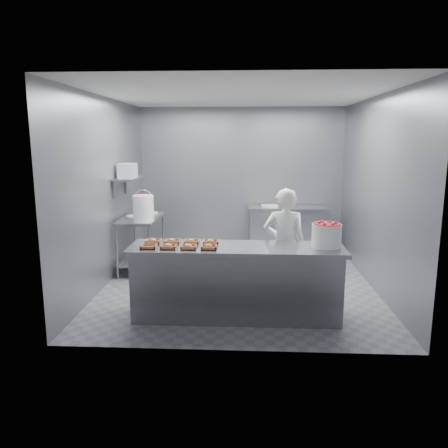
# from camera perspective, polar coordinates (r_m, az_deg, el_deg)

# --- Properties ---
(floor) EXTENTS (4.50, 4.50, 0.00)m
(floor) POSITION_cam_1_polar(r_m,az_deg,el_deg) (6.84, 1.88, -7.55)
(floor) COLOR #4C4C51
(floor) RESTS_ON ground
(ceiling) EXTENTS (4.50, 4.50, 0.00)m
(ceiling) POSITION_cam_1_polar(r_m,az_deg,el_deg) (6.52, 2.04, 16.50)
(ceiling) COLOR white
(ceiling) RESTS_ON wall_back
(wall_back) EXTENTS (4.00, 0.04, 2.80)m
(wall_back) POSITION_cam_1_polar(r_m,az_deg,el_deg) (8.77, 2.25, 5.90)
(wall_back) COLOR slate
(wall_back) RESTS_ON ground
(wall_left) EXTENTS (0.04, 4.50, 2.80)m
(wall_left) POSITION_cam_1_polar(r_m,az_deg,el_deg) (6.87, -15.02, 4.14)
(wall_left) COLOR slate
(wall_left) RESTS_ON ground
(wall_right) EXTENTS (0.04, 4.50, 2.80)m
(wall_right) POSITION_cam_1_polar(r_m,az_deg,el_deg) (6.79, 19.12, 3.84)
(wall_right) COLOR slate
(wall_right) RESTS_ON ground
(service_counter) EXTENTS (2.60, 0.70, 0.90)m
(service_counter) POSITION_cam_1_polar(r_m,az_deg,el_deg) (5.41, 1.61, -7.53)
(service_counter) COLOR slate
(service_counter) RESTS_ON ground
(prep_table) EXTENTS (0.60, 1.20, 0.90)m
(prep_table) POSITION_cam_1_polar(r_m,az_deg,el_deg) (7.47, -10.75, -1.43)
(prep_table) COLOR slate
(prep_table) RESTS_ON ground
(back_counter) EXTENTS (1.50, 0.60, 0.90)m
(back_counter) POSITION_cam_1_polar(r_m,az_deg,el_deg) (8.59, 8.18, -0.69)
(back_counter) COLOR slate
(back_counter) RESTS_ON ground
(wall_shelf) EXTENTS (0.35, 0.90, 0.03)m
(wall_shelf) POSITION_cam_1_polar(r_m,az_deg,el_deg) (7.37, -12.31, 5.88)
(wall_shelf) COLOR slate
(wall_shelf) RESTS_ON wall_left
(tray_0) EXTENTS (0.19, 0.18, 0.04)m
(tray_0) POSITION_cam_1_polar(r_m,az_deg,el_deg) (5.28, -9.78, -2.89)
(tray_0) COLOR tan
(tray_0) RESTS_ON service_counter
(tray_1) EXTENTS (0.19, 0.18, 0.06)m
(tray_1) POSITION_cam_1_polar(r_m,az_deg,el_deg) (5.24, -7.24, -2.91)
(tray_1) COLOR tan
(tray_1) RESTS_ON service_counter
(tray_2) EXTENTS (0.19, 0.18, 0.06)m
(tray_2) POSITION_cam_1_polar(r_m,az_deg,el_deg) (5.20, -4.64, -2.96)
(tray_2) COLOR tan
(tray_2) RESTS_ON service_counter
(tray_3) EXTENTS (0.19, 0.18, 0.06)m
(tray_3) POSITION_cam_1_polar(r_m,az_deg,el_deg) (5.17, -2.00, -3.00)
(tray_3) COLOR tan
(tray_3) RESTS_ON service_counter
(tray_4) EXTENTS (0.19, 0.18, 0.06)m
(tray_4) POSITION_cam_1_polar(r_m,az_deg,el_deg) (5.54, -9.20, -2.20)
(tray_4) COLOR tan
(tray_4) RESTS_ON service_counter
(tray_5) EXTENTS (0.19, 0.18, 0.06)m
(tray_5) POSITION_cam_1_polar(r_m,az_deg,el_deg) (5.49, -6.75, -2.24)
(tray_5) COLOR tan
(tray_5) RESTS_ON service_counter
(tray_6) EXTENTS (0.19, 0.18, 0.06)m
(tray_6) POSITION_cam_1_polar(r_m,az_deg,el_deg) (5.46, -4.26, -2.28)
(tray_6) COLOR tan
(tray_6) RESTS_ON service_counter
(tray_7) EXTENTS (0.19, 0.18, 0.06)m
(tray_7) POSITION_cam_1_polar(r_m,az_deg,el_deg) (5.43, -1.75, -2.32)
(tray_7) COLOR tan
(tray_7) RESTS_ON service_counter
(worker) EXTENTS (0.59, 0.40, 1.55)m
(worker) POSITION_cam_1_polar(r_m,az_deg,el_deg) (5.92, 7.88, -2.79)
(worker) COLOR white
(worker) RESTS_ON ground
(strawberry_tub) EXTENTS (0.35, 0.35, 0.29)m
(strawberry_tub) POSITION_cam_1_polar(r_m,az_deg,el_deg) (5.37, 13.26, -1.32)
(strawberry_tub) COLOR white
(strawberry_tub) RESTS_ON service_counter
(glaze_bucket) EXTENTS (0.34, 0.32, 0.50)m
(glaze_bucket) POSITION_cam_1_polar(r_m,az_deg,el_deg) (6.99, -10.50, 2.10)
(glaze_bucket) COLOR white
(glaze_bucket) RESTS_ON prep_table
(bucket_lid) EXTENTS (0.37, 0.37, 0.02)m
(bucket_lid) POSITION_cam_1_polar(r_m,az_deg,el_deg) (7.44, -11.49, 0.99)
(bucket_lid) COLOR white
(bucket_lid) RESTS_ON prep_table
(rag) EXTENTS (0.19, 0.18, 0.02)m
(rag) POSITION_cam_1_polar(r_m,az_deg,el_deg) (7.74, -9.28, 1.44)
(rag) COLOR #CCB28C
(rag) RESTS_ON prep_table
(appliance) EXTENTS (0.27, 0.31, 0.23)m
(appliance) POSITION_cam_1_polar(r_m,az_deg,el_deg) (7.29, -12.50, 6.83)
(appliance) COLOR gray
(appliance) RESTS_ON wall_shelf
(paper_stack) EXTENTS (0.31, 0.24, 0.04)m
(paper_stack) POSITION_cam_1_polar(r_m,az_deg,el_deg) (8.49, 5.95, 2.41)
(paper_stack) COLOR silver
(paper_stack) RESTS_ON back_counter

